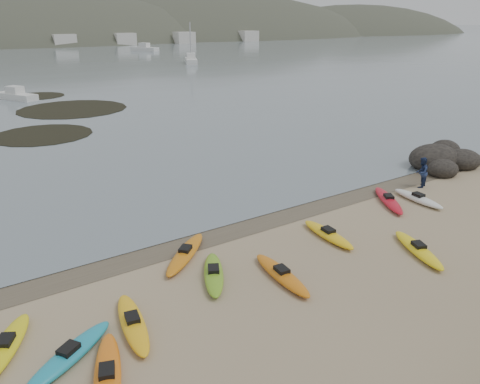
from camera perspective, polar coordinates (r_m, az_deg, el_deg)
ground at (r=21.70m, az=0.00°, el=-3.71°), size 600.00×600.00×0.00m
wet_sand at (r=21.48m, az=0.45°, el=-3.97°), size 60.00×60.00×0.00m
kayaks at (r=17.66m, az=2.52°, el=-9.15°), size 21.13×8.23×0.34m
person_east at (r=27.80m, az=21.27°, el=2.24°), size 1.00×0.89×1.71m
rock_cluster at (r=32.51m, az=23.43°, el=3.31°), size 5.25×3.85×1.76m
kelp_mats at (r=50.88m, az=-21.27°, el=9.07°), size 14.62×28.22×0.04m
far_hills at (r=217.74m, az=-21.09°, el=12.61°), size 550.00×135.00×80.00m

